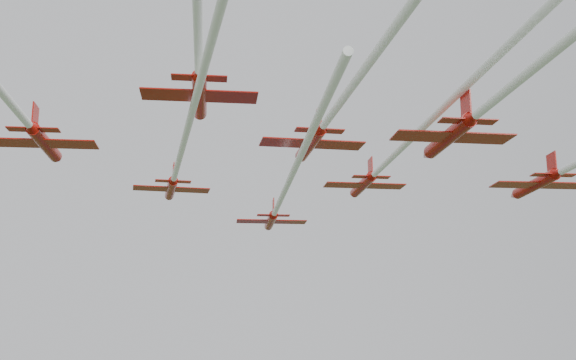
{
  "coord_description": "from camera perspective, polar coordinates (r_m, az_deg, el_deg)",
  "views": [
    {
      "loc": [
        -5.33,
        -68.96,
        42.88
      ],
      "look_at": [
        -0.87,
        5.47,
        60.14
      ],
      "focal_mm": 45.0,
      "sensor_mm": 36.0,
      "label": 1
    }
  ],
  "objects": [
    {
      "name": "jet_lead",
      "position": [
        80.79,
        -0.48,
        -1.33
      ],
      "size": [
        9.31,
        63.55,
        2.77
      ],
      "rotation": [
        0.0,
        0.0,
        0.04
      ],
      "color": "#AE0E07"
    },
    {
      "name": "jet_row2_left",
      "position": [
        69.09,
        -8.47,
        2.08
      ],
      "size": [
        13.18,
        61.32,
        2.61
      ],
      "rotation": [
        0.0,
        0.0,
        0.15
      ],
      "color": "#AE0E07"
    },
    {
      "name": "jet_row2_right",
      "position": [
        74.34,
        8.36,
        1.95
      ],
      "size": [
        9.73,
        59.45,
        2.88
      ],
      "rotation": [
        0.0,
        0.0,
        0.06
      ],
      "color": "#AE0E07"
    },
    {
      "name": "jet_row3_mid",
      "position": [
        57.52,
        4.3,
        6.36
      ],
      "size": [
        10.7,
        57.02,
        2.96
      ],
      "rotation": [
        0.0,
        0.0,
        0.11
      ],
      "color": "#AE0E07"
    },
    {
      "name": "jet_row4_left",
      "position": [
        42.54,
        -7.15,
        13.22
      ],
      "size": [
        8.91,
        59.15,
        2.64
      ],
      "rotation": [
        0.0,
        0.0,
        0.05
      ],
      "color": "#AE0E07"
    },
    {
      "name": "jet_row4_right",
      "position": [
        49.33,
        17.13,
        7.03
      ],
      "size": [
        9.71,
        53.05,
        2.87
      ],
      "rotation": [
        0.0,
        0.0,
        0.07
      ],
      "color": "#AE0E07"
    }
  ]
}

